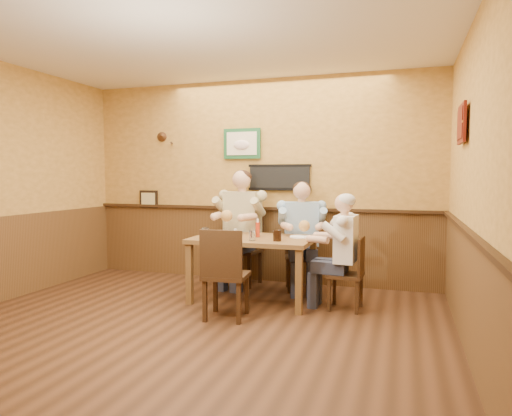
{
  "coord_description": "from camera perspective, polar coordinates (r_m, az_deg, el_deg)",
  "views": [
    {
      "loc": [
        1.97,
        -3.57,
        1.48
      ],
      "look_at": [
        0.34,
        1.43,
        1.1
      ],
      "focal_mm": 32.0,
      "sensor_mm": 36.0,
      "label": 1
    }
  ],
  "objects": [
    {
      "name": "room",
      "position": [
        4.17,
        -8.18,
        6.95
      ],
      "size": [
        5.02,
        5.03,
        2.81
      ],
      "color": "#371F10",
      "rests_on": "ground"
    },
    {
      "name": "dining_table",
      "position": [
        5.38,
        -0.34,
        -4.65
      ],
      "size": [
        1.4,
        0.9,
        0.75
      ],
      "color": "brown",
      "rests_on": "ground"
    },
    {
      "name": "chair_back_left",
      "position": [
        6.18,
        -1.68,
        -5.13
      ],
      "size": [
        0.49,
        0.49,
        0.97
      ],
      "primitive_type": null,
      "rotation": [
        0.0,
        0.0,
        -0.1
      ],
      "color": "#392412",
      "rests_on": "ground"
    },
    {
      "name": "chair_back_right",
      "position": [
        5.92,
        5.67,
        -6.02
      ],
      "size": [
        0.51,
        0.51,
        0.88
      ],
      "primitive_type": null,
      "rotation": [
        0.0,
        0.0,
        0.3
      ],
      "color": "#392412",
      "rests_on": "ground"
    },
    {
      "name": "chair_right_end",
      "position": [
        5.16,
        11.13,
        -8.0
      ],
      "size": [
        0.39,
        0.39,
        0.8
      ],
      "primitive_type": null,
      "rotation": [
        0.0,
        0.0,
        -1.63
      ],
      "color": "#392412",
      "rests_on": "ground"
    },
    {
      "name": "chair_near_side",
      "position": [
        4.76,
        -3.72,
        -8.13
      ],
      "size": [
        0.47,
        0.47,
        0.94
      ],
      "primitive_type": null,
      "rotation": [
        0.0,
        0.0,
        3.24
      ],
      "color": "#392412",
      "rests_on": "ground"
    },
    {
      "name": "diner_tan_shirt",
      "position": [
        6.15,
        -1.69,
        -3.21
      ],
      "size": [
        0.7,
        0.7,
        1.39
      ],
      "primitive_type": null,
      "rotation": [
        0.0,
        0.0,
        -0.1
      ],
      "color": "beige",
      "rests_on": "ground"
    },
    {
      "name": "diner_blue_polo",
      "position": [
        5.89,
        5.69,
        -4.21
      ],
      "size": [
        0.72,
        0.72,
        1.25
      ],
      "primitive_type": null,
      "rotation": [
        0.0,
        0.0,
        0.3
      ],
      "color": "#89ACCE",
      "rests_on": "ground"
    },
    {
      "name": "diner_white_elder",
      "position": [
        5.13,
        11.15,
        -6.12
      ],
      "size": [
        0.56,
        0.56,
        1.15
      ],
      "primitive_type": null,
      "rotation": [
        0.0,
        0.0,
        -1.63
      ],
      "color": "white",
      "rests_on": "ground"
    },
    {
      "name": "water_glass_left",
      "position": [
        5.26,
        -6.37,
        -3.17
      ],
      "size": [
        0.11,
        0.11,
        0.13
      ],
      "primitive_type": "cylinder",
      "rotation": [
        0.0,
        0.0,
        -0.37
      ],
      "color": "silver",
      "rests_on": "dining_table"
    },
    {
      "name": "water_glass_mid",
      "position": [
        5.09,
        -0.49,
        -3.47
      ],
      "size": [
        0.08,
        0.08,
        0.11
      ],
      "primitive_type": "cylinder",
      "rotation": [
        0.0,
        0.0,
        0.08
      ],
      "color": "white",
      "rests_on": "dining_table"
    },
    {
      "name": "cola_tumbler",
      "position": [
        5.06,
        2.67,
        -3.46
      ],
      "size": [
        0.1,
        0.1,
        0.12
      ],
      "primitive_type": "cylinder",
      "rotation": [
        0.0,
        0.0,
        0.06
      ],
      "color": "black",
      "rests_on": "dining_table"
    },
    {
      "name": "hot_sauce_bottle",
      "position": [
        5.37,
        0.21,
        -2.62
      ],
      "size": [
        0.05,
        0.05,
        0.2
      ],
      "primitive_type": "cylinder",
      "rotation": [
        0.0,
        0.0,
        -0.07
      ],
      "color": "red",
      "rests_on": "dining_table"
    },
    {
      "name": "salt_shaker",
      "position": [
        5.47,
        -2.6,
        -3.08
      ],
      "size": [
        0.04,
        0.04,
        0.09
      ],
      "primitive_type": "cylinder",
      "rotation": [
        0.0,
        0.0,
        -0.09
      ],
      "color": "silver",
      "rests_on": "dining_table"
    },
    {
      "name": "pepper_shaker",
      "position": [
        5.33,
        -0.25,
        -3.27
      ],
      "size": [
        0.05,
        0.05,
        0.09
      ],
      "primitive_type": "cylinder",
      "rotation": [
        0.0,
        0.0,
        -0.43
      ],
      "color": "black",
      "rests_on": "dining_table"
    },
    {
      "name": "plate_far_left",
      "position": [
        5.76,
        -3.57,
        -3.08
      ],
      "size": [
        0.32,
        0.32,
        0.02
      ],
      "primitive_type": "cylinder",
      "rotation": [
        0.0,
        0.0,
        0.31
      ],
      "color": "white",
      "rests_on": "dining_table"
    },
    {
      "name": "plate_far_right",
      "position": [
        5.38,
        5.5,
        -3.6
      ],
      "size": [
        0.29,
        0.29,
        0.02
      ],
      "primitive_type": "cylinder",
      "rotation": [
        0.0,
        0.0,
        -0.27
      ],
      "color": "white",
      "rests_on": "dining_table"
    }
  ]
}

